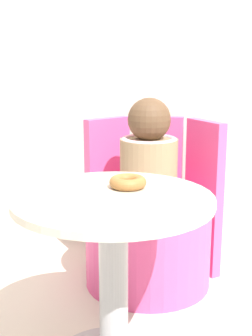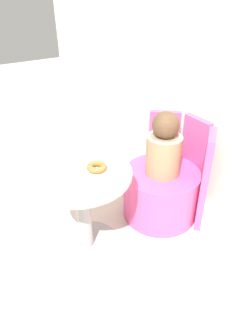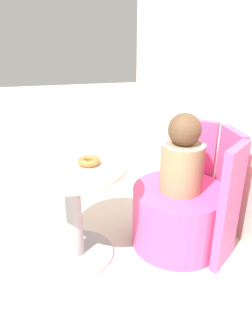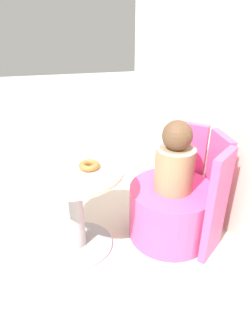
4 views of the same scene
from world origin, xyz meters
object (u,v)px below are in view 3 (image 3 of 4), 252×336
round_table (73,198)px  tub_chair (178,216)px  donut (89,161)px  child_figure (183,157)px

round_table → tub_chair: (0.01, 0.67, -0.21)m
round_table → tub_chair: bearing=89.1°
round_table → donut: (0.03, 0.11, 0.24)m
round_table → tub_chair: 0.70m
tub_chair → donut: 0.72m
donut → round_table: bearing=-104.4°
tub_chair → round_table: bearing=-90.9°
round_table → donut: donut is taller
tub_chair → child_figure: (-0.00, 0.00, 0.42)m
tub_chair → child_figure: bearing=95.4°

